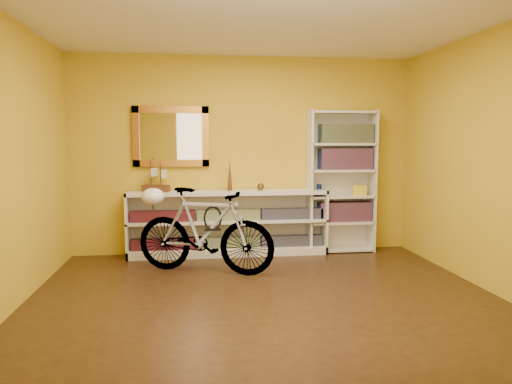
{
  "coord_description": "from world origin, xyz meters",
  "views": [
    {
      "loc": [
        -0.65,
        -4.36,
        1.5
      ],
      "look_at": [
        0.0,
        0.7,
        0.95
      ],
      "focal_mm": 33.59,
      "sensor_mm": 36.0,
      "label": 1
    }
  ],
  "objects": [
    {
      "name": "floor",
      "position": [
        0.0,
        0.0,
        -0.01
      ],
      "size": [
        4.5,
        4.0,
        0.01
      ],
      "primitive_type": "cube",
      "color": "black",
      "rests_on": "ground"
    },
    {
      "name": "ceiling",
      "position": [
        0.0,
        0.0,
        2.6
      ],
      "size": [
        4.5,
        4.0,
        0.01
      ],
      "primitive_type": "cube",
      "color": "silver",
      "rests_on": "ground"
    },
    {
      "name": "back_wall",
      "position": [
        0.0,
        2.0,
        1.3
      ],
      "size": [
        4.5,
        0.01,
        2.6
      ],
      "primitive_type": "cube",
      "color": "gold",
      "rests_on": "ground"
    },
    {
      "name": "left_wall",
      "position": [
        -2.25,
        0.0,
        1.3
      ],
      "size": [
        0.01,
        4.0,
        2.6
      ],
      "primitive_type": "cube",
      "color": "gold",
      "rests_on": "ground"
    },
    {
      "name": "right_wall",
      "position": [
        2.25,
        0.0,
        1.3
      ],
      "size": [
        0.01,
        4.0,
        2.6
      ],
      "primitive_type": "cube",
      "color": "gold",
      "rests_on": "ground"
    },
    {
      "name": "gilt_mirror",
      "position": [
        -0.95,
        1.97,
        1.55
      ],
      "size": [
        0.98,
        0.06,
        0.78
      ],
      "primitive_type": "cube",
      "color": "#91551A",
      "rests_on": "back_wall"
    },
    {
      "name": "wall_socket",
      "position": [
        0.9,
        1.99,
        0.25
      ],
      "size": [
        0.09,
        0.02,
        0.09
      ],
      "primitive_type": "cube",
      "color": "silver",
      "rests_on": "back_wall"
    },
    {
      "name": "console_unit",
      "position": [
        -0.22,
        1.81,
        0.42
      ],
      "size": [
        2.6,
        0.35,
        0.85
      ],
      "primitive_type": null,
      "color": "silver",
      "rests_on": "floor"
    },
    {
      "name": "cd_row_lower",
      "position": [
        -0.22,
        1.79,
        0.17
      ],
      "size": [
        2.5,
        0.13,
        0.14
      ],
      "primitive_type": "cube",
      "color": "black",
      "rests_on": "console_unit"
    },
    {
      "name": "cd_row_upper",
      "position": [
        -0.22,
        1.79,
        0.54
      ],
      "size": [
        2.5,
        0.13,
        0.14
      ],
      "primitive_type": "cube",
      "color": "navy",
      "rests_on": "console_unit"
    },
    {
      "name": "model_ship",
      "position": [
        -1.14,
        1.81,
        1.05
      ],
      "size": [
        0.37,
        0.21,
        0.41
      ],
      "primitive_type": null,
      "rotation": [
        0.0,
        0.0,
        -0.26
      ],
      "color": "#422312",
      "rests_on": "console_unit"
    },
    {
      "name": "toy_car",
      "position": [
        -0.72,
        1.81,
        0.85
      ],
      "size": [
        0.0,
        0.01,
        0.0
      ],
      "primitive_type": "imported",
      "rotation": [
        0.0,
        0.0,
        1.64
      ],
      "color": "black",
      "rests_on": "console_unit"
    },
    {
      "name": "bronze_ornament",
      "position": [
        -0.2,
        1.81,
        1.05
      ],
      "size": [
        0.07,
        0.07,
        0.39
      ],
      "primitive_type": "cone",
      "color": "brown",
      "rests_on": "console_unit"
    },
    {
      "name": "decorative_orb",
      "position": [
        0.2,
        1.81,
        0.9
      ],
      "size": [
        0.09,
        0.09,
        0.09
      ],
      "primitive_type": "sphere",
      "color": "brown",
      "rests_on": "console_unit"
    },
    {
      "name": "bookcase",
      "position": [
        1.3,
        1.84,
        0.95
      ],
      "size": [
        0.9,
        0.3,
        1.9
      ],
      "primitive_type": null,
      "color": "silver",
      "rests_on": "floor"
    },
    {
      "name": "book_row_a",
      "position": [
        1.35,
        1.84,
        0.55
      ],
      "size": [
        0.7,
        0.22,
        0.26
      ],
      "primitive_type": "cube",
      "color": "maroon",
      "rests_on": "bookcase"
    },
    {
      "name": "book_row_b",
      "position": [
        1.35,
        1.84,
        1.25
      ],
      "size": [
        0.7,
        0.22,
        0.28
      ],
      "primitive_type": "cube",
      "color": "maroon",
      "rests_on": "bookcase"
    },
    {
      "name": "book_row_c",
      "position": [
        1.35,
        1.84,
        1.59
      ],
      "size": [
        0.7,
        0.22,
        0.25
      ],
      "primitive_type": "cube",
      "color": "#174553",
      "rests_on": "bookcase"
    },
    {
      "name": "travel_mug",
      "position": [
        0.99,
        1.82,
        0.84
      ],
      "size": [
        0.07,
        0.07,
        0.16
      ],
      "primitive_type": "cylinder",
      "color": "navy",
      "rests_on": "bookcase"
    },
    {
      "name": "red_tin",
      "position": [
        1.1,
        1.87,
        1.56
      ],
      "size": [
        0.15,
        0.15,
        0.19
      ],
      "primitive_type": "cube",
      "rotation": [
        0.0,
        0.0,
        -0.02
      ],
      "color": "maroon",
      "rests_on": "bookcase"
    },
    {
      "name": "yellow_bag",
      "position": [
        1.55,
        1.8,
        0.83
      ],
      "size": [
        0.2,
        0.17,
        0.14
      ],
      "primitive_type": "cube",
      "rotation": [
        0.0,
        0.0,
        -0.32
      ],
      "color": "gold",
      "rests_on": "bookcase"
    },
    {
      "name": "bicycle",
      "position": [
        -0.55,
        0.99,
        0.49
      ],
      "size": [
        1.01,
        1.69,
        0.97
      ],
      "primitive_type": "imported",
      "rotation": [
        0.0,
        0.0,
        1.19
      ],
      "color": "silver",
      "rests_on": "floor"
    },
    {
      "name": "helmet",
      "position": [
        -1.13,
        1.23,
        0.86
      ],
      "size": [
        0.26,
        0.25,
        0.2
      ],
      "primitive_type": "ellipsoid",
      "color": "white",
      "rests_on": "bicycle"
    },
    {
      "name": "u_lock",
      "position": [
        -0.46,
        0.96,
        0.63
      ],
      "size": [
        0.21,
        0.02,
        0.21
      ],
      "primitive_type": "torus",
      "rotation": [
        1.57,
        0.0,
        0.0
      ],
      "color": "black",
      "rests_on": "bicycle"
    }
  ]
}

